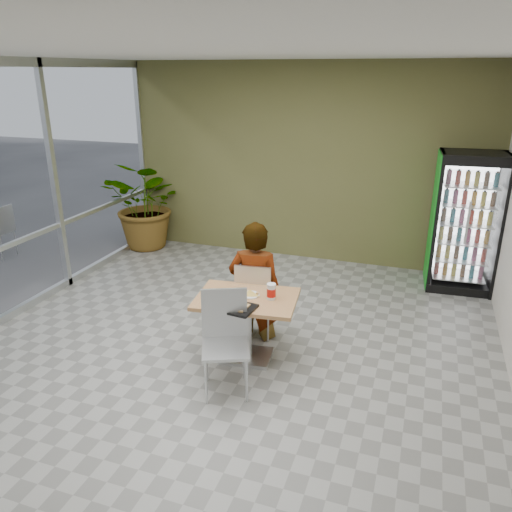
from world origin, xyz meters
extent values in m
plane|color=gray|center=(0.00, 0.00, 0.00)|extent=(7.00, 7.00, 0.00)
cube|color=tan|center=(0.25, 0.12, 0.73)|extent=(1.16, 0.87, 0.04)
cylinder|color=silver|center=(0.25, 0.12, 0.35)|extent=(0.11, 0.11, 0.71)
cube|color=silver|center=(0.25, 0.12, 0.02)|extent=(0.58, 0.49, 0.04)
cube|color=silver|center=(0.17, 0.70, 0.45)|extent=(0.47, 0.47, 0.03)
cube|color=silver|center=(0.19, 0.50, 0.71)|extent=(0.42, 0.08, 0.50)
cylinder|color=silver|center=(0.32, 0.90, 0.23)|extent=(0.02, 0.02, 0.45)
cylinder|color=silver|center=(-0.04, 0.85, 0.23)|extent=(0.02, 0.02, 0.45)
cylinder|color=silver|center=(0.37, 0.54, 0.23)|extent=(0.02, 0.02, 0.45)
cylinder|color=silver|center=(0.01, 0.49, 0.23)|extent=(0.02, 0.02, 0.45)
cube|color=silver|center=(0.27, -0.52, 0.49)|extent=(0.60, 0.60, 0.03)
cube|color=silver|center=(0.18, -0.32, 0.76)|extent=(0.43, 0.21, 0.54)
cylinder|color=silver|center=(0.17, -0.78, 0.24)|extent=(0.03, 0.03, 0.49)
cylinder|color=silver|center=(0.53, -0.62, 0.24)|extent=(0.03, 0.03, 0.49)
cylinder|color=silver|center=(0.01, -0.42, 0.24)|extent=(0.03, 0.03, 0.49)
cylinder|color=silver|center=(0.37, -0.27, 0.24)|extent=(0.03, 0.03, 0.49)
imported|color=black|center=(0.17, 0.65, 0.57)|extent=(0.69, 0.49, 1.74)
cylinder|color=silver|center=(0.27, 0.18, 0.76)|extent=(0.21, 0.21, 0.01)
cylinder|color=silver|center=(0.52, 0.17, 0.83)|extent=(0.09, 0.09, 0.16)
cylinder|color=red|center=(0.52, 0.17, 0.83)|extent=(0.10, 0.10, 0.09)
cylinder|color=silver|center=(0.52, 0.17, 0.92)|extent=(0.10, 0.10, 0.01)
cube|color=silver|center=(-0.01, -0.06, 0.76)|extent=(0.22, 0.22, 0.02)
cube|color=black|center=(0.22, -0.17, 0.76)|extent=(0.46, 0.36, 0.02)
cube|color=black|center=(2.54, 3.00, 1.00)|extent=(0.94, 0.75, 1.99)
cube|color=green|center=(2.08, 3.00, 1.00)|extent=(0.06, 0.68, 1.95)
cube|color=silver|center=(2.54, 2.67, 1.02)|extent=(0.72, 0.06, 1.60)
imported|color=#376E2C|center=(-2.70, 3.08, 0.80)|extent=(1.62, 1.46, 1.60)
camera|label=1|loc=(1.94, -4.44, 3.04)|focal=35.00mm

